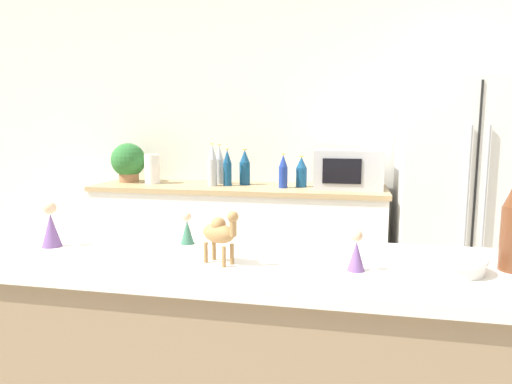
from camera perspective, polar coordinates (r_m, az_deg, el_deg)
name	(u,v)px	position (r m, az deg, el deg)	size (l,w,h in m)	color
wall_back	(286,140)	(3.71, 3.78, 6.50)	(8.00, 0.06, 2.55)	silver
back_counter	(239,245)	(3.57, -2.18, -6.65)	(2.21, 0.63, 0.94)	white
refrigerator	(461,206)	(3.41, 24.20, -1.62)	(0.84, 0.71, 1.69)	silver
potted_plant	(128,161)	(3.82, -15.66, 3.70)	(0.27, 0.27, 0.31)	#9E6B47
paper_towel_roll	(152,169)	(3.67, -12.82, 2.82)	(0.12, 0.12, 0.23)	white
microwave	(348,169)	(3.38, 11.47, 2.85)	(0.48, 0.37, 0.28)	#B2B5BA
back_bottle_0	(301,172)	(3.39, 5.69, 2.47)	(0.08, 0.08, 0.23)	navy
back_bottle_1	(227,168)	(3.45, -3.61, 2.99)	(0.06, 0.06, 0.28)	navy
back_bottle_2	(283,172)	(3.33, 3.42, 2.56)	(0.06, 0.06, 0.25)	navy
back_bottle_3	(245,168)	(3.51, -1.42, 3.05)	(0.08, 0.08, 0.27)	navy
back_bottle_4	(219,165)	(3.58, -4.60, 3.39)	(0.07, 0.07, 0.31)	#B2B7BC
back_bottle_5	(212,166)	(3.45, -5.48, 3.30)	(0.07, 0.07, 0.32)	#B2B7BC
fruit_bowl	(453,263)	(1.45, 23.38, -8.16)	(0.19, 0.19, 0.05)	white
camel_figurine	(220,232)	(1.39, -4.53, -5.04)	(0.14, 0.11, 0.17)	olive
wise_man_figurine_blue	(187,230)	(1.65, -8.60, -4.75)	(0.05, 0.05, 0.12)	#33664C
wise_man_figurine_crimson	(51,227)	(1.74, -24.24, -4.06)	(0.07, 0.07, 0.16)	#6B4784
wise_man_figurine_purple	(356,253)	(1.36, 12.43, -7.50)	(0.05, 0.05, 0.12)	#6B4784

